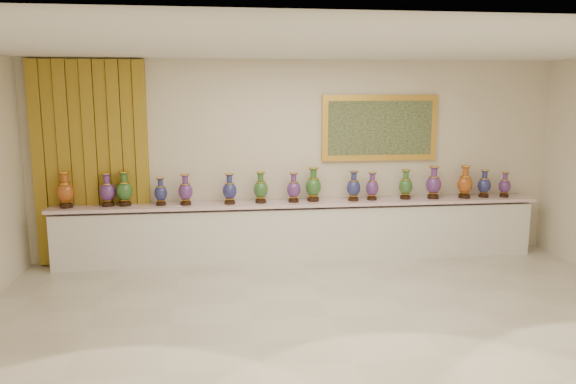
# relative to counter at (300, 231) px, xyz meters

# --- Properties ---
(ground) EXTENTS (8.00, 8.00, 0.00)m
(ground) POSITION_rel_counter_xyz_m (0.00, -2.27, -0.44)
(ground) COLOR beige
(ground) RESTS_ON ground
(room) EXTENTS (8.00, 8.00, 8.00)m
(room) POSITION_rel_counter_xyz_m (-2.34, 0.17, 1.14)
(room) COLOR beige
(room) RESTS_ON ground
(counter) EXTENTS (7.28, 0.48, 0.90)m
(counter) POSITION_rel_counter_xyz_m (0.00, 0.00, 0.00)
(counter) COLOR white
(counter) RESTS_ON ground
(vase_0) EXTENTS (0.31, 0.31, 0.52)m
(vase_0) POSITION_rel_counter_xyz_m (-3.37, -0.03, 0.69)
(vase_0) COLOR black
(vase_0) RESTS_ON counter
(vase_1) EXTENTS (0.25, 0.25, 0.49)m
(vase_1) POSITION_rel_counter_xyz_m (-2.80, 0.00, 0.68)
(vase_1) COLOR black
(vase_1) RESTS_ON counter
(vase_2) EXTENTS (0.28, 0.28, 0.50)m
(vase_2) POSITION_rel_counter_xyz_m (-2.56, 0.01, 0.69)
(vase_2) COLOR black
(vase_2) RESTS_ON counter
(vase_3) EXTENTS (0.22, 0.22, 0.41)m
(vase_3) POSITION_rel_counter_xyz_m (-2.05, -0.02, 0.65)
(vase_3) COLOR black
(vase_3) RESTS_ON counter
(vase_4) EXTENTS (0.27, 0.27, 0.45)m
(vase_4) POSITION_rel_counter_xyz_m (-1.69, -0.04, 0.67)
(vase_4) COLOR black
(vase_4) RESTS_ON counter
(vase_5) EXTENTS (0.25, 0.25, 0.45)m
(vase_5) POSITION_rel_counter_xyz_m (-1.06, -0.05, 0.67)
(vase_5) COLOR black
(vase_5) RESTS_ON counter
(vase_6) EXTENTS (0.28, 0.28, 0.46)m
(vase_6) POSITION_rel_counter_xyz_m (-0.60, -0.02, 0.67)
(vase_6) COLOR black
(vase_6) RESTS_ON counter
(vase_7) EXTENTS (0.27, 0.27, 0.44)m
(vase_7) POSITION_rel_counter_xyz_m (-0.10, -0.03, 0.66)
(vase_7) COLOR black
(vase_7) RESTS_ON counter
(vase_8) EXTENTS (0.27, 0.27, 0.51)m
(vase_8) POSITION_rel_counter_xyz_m (0.20, 0.01, 0.69)
(vase_8) COLOR black
(vase_8) RESTS_ON counter
(vase_9) EXTENTS (0.25, 0.25, 0.46)m
(vase_9) POSITION_rel_counter_xyz_m (0.81, -0.04, 0.67)
(vase_9) COLOR black
(vase_9) RESTS_ON counter
(vase_10) EXTENTS (0.23, 0.23, 0.43)m
(vase_10) POSITION_rel_counter_xyz_m (1.11, -0.01, 0.65)
(vase_10) COLOR black
(vase_10) RESTS_ON counter
(vase_11) EXTENTS (0.21, 0.21, 0.45)m
(vase_11) POSITION_rel_counter_xyz_m (1.64, -0.00, 0.67)
(vase_11) COLOR black
(vase_11) RESTS_ON counter
(vase_12) EXTENTS (0.23, 0.23, 0.50)m
(vase_12) POSITION_rel_counter_xyz_m (2.08, -0.02, 0.69)
(vase_12) COLOR black
(vase_12) RESTS_ON counter
(vase_13) EXTENTS (0.29, 0.29, 0.50)m
(vase_13) POSITION_rel_counter_xyz_m (2.57, -0.04, 0.69)
(vase_13) COLOR black
(vase_13) RESTS_ON counter
(vase_14) EXTENTS (0.24, 0.24, 0.43)m
(vase_14) POSITION_rel_counter_xyz_m (2.90, -0.02, 0.66)
(vase_14) COLOR black
(vase_14) RESTS_ON counter
(vase_15) EXTENTS (0.20, 0.20, 0.40)m
(vase_15) POSITION_rel_counter_xyz_m (3.23, -0.04, 0.64)
(vase_15) COLOR black
(vase_15) RESTS_ON counter
(label_card) EXTENTS (0.10, 0.06, 0.00)m
(label_card) POSITION_rel_counter_xyz_m (-1.80, -0.14, 0.47)
(label_card) COLOR white
(label_card) RESTS_ON counter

